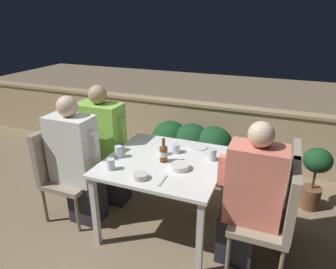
{
  "coord_description": "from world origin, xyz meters",
  "views": [
    {
      "loc": [
        0.92,
        -2.24,
        1.95
      ],
      "look_at": [
        0.0,
        0.08,
        0.94
      ],
      "focal_mm": 32.0,
      "sensor_mm": 36.0,
      "label": 1
    }
  ],
  "objects": [
    {
      "name": "glass_cup_4",
      "position": [
        -0.36,
        -0.33,
        0.77
      ],
      "size": [
        0.07,
        0.07,
        0.1
      ],
      "color": "silver",
      "rests_on": "dining_table"
    },
    {
      "name": "chair_left_far",
      "position": [
        -0.98,
        0.2,
        0.54
      ],
      "size": [
        0.46,
        0.45,
        0.94
      ],
      "color": "gray",
      "rests_on": "ground_plane"
    },
    {
      "name": "person_white_polo",
      "position": [
        -0.83,
        -0.19,
        0.64
      ],
      "size": [
        0.5,
        0.26,
        1.28
      ],
      "color": "#282833",
      "rests_on": "ground_plane"
    },
    {
      "name": "potted_plant",
      "position": [
        1.34,
        0.85,
        0.42
      ],
      "size": [
        0.28,
        0.28,
        0.69
      ],
      "color": "brown",
      "rests_on": "ground_plane"
    },
    {
      "name": "fork_0",
      "position": [
        0.12,
        -0.35,
        0.73
      ],
      "size": [
        0.02,
        0.17,
        0.01
      ],
      "color": "silver",
      "rests_on": "dining_table"
    },
    {
      "name": "bowl_0",
      "position": [
        -0.06,
        -0.38,
        0.75
      ],
      "size": [
        0.12,
        0.12,
        0.05
      ],
      "color": "beige",
      "rests_on": "dining_table"
    },
    {
      "name": "person_coral_top",
      "position": [
        0.78,
        -0.18,
        0.63
      ],
      "size": [
        0.5,
        0.26,
        1.25
      ],
      "color": "#282833",
      "rests_on": "ground_plane"
    },
    {
      "name": "chair_right_near",
      "position": [
        0.99,
        -0.18,
        0.54
      ],
      "size": [
        0.46,
        0.45,
        0.94
      ],
      "color": "gray",
      "rests_on": "ground_plane"
    },
    {
      "name": "glass_cup_2",
      "position": [
        -0.42,
        -0.1,
        0.78
      ],
      "size": [
        0.07,
        0.07,
        0.11
      ],
      "color": "silver",
      "rests_on": "dining_table"
    },
    {
      "name": "person_green_blouse",
      "position": [
        -0.78,
        0.2,
        0.65
      ],
      "size": [
        0.52,
        0.26,
        1.3
      ],
      "color": "#282833",
      "rests_on": "ground_plane"
    },
    {
      "name": "dining_table",
      "position": [
        0.0,
        0.0,
        0.64
      ],
      "size": [
        1.05,
        1.01,
        0.72
      ],
      "color": "white",
      "rests_on": "ground_plane"
    },
    {
      "name": "parapet_wall",
      "position": [
        0.0,
        1.58,
        0.42
      ],
      "size": [
        9.0,
        0.18,
        0.82
      ],
      "color": "tan",
      "rests_on": "ground_plane"
    },
    {
      "name": "glass_cup_3",
      "position": [
        0.39,
        0.16,
        0.78
      ],
      "size": [
        0.08,
        0.08,
        0.11
      ],
      "color": "silver",
      "rests_on": "dining_table"
    },
    {
      "name": "bowl_1",
      "position": [
        0.18,
        -0.11,
        0.75
      ],
      "size": [
        0.17,
        0.17,
        0.05
      ],
      "color": "silver",
      "rests_on": "dining_table"
    },
    {
      "name": "glass_cup_1",
      "position": [
        -0.06,
        0.1,
        0.76
      ],
      "size": [
        0.08,
        0.08,
        0.08
      ],
      "color": "silver",
      "rests_on": "dining_table"
    },
    {
      "name": "ground_plane",
      "position": [
        0.0,
        0.0,
        0.0
      ],
      "size": [
        16.0,
        16.0,
        0.0
      ],
      "primitive_type": "plane",
      "color": "#847056"
    },
    {
      "name": "planter_hedge",
      "position": [
        -0.07,
        1.05,
        0.39
      ],
      "size": [
        1.03,
        0.47,
        0.7
      ],
      "color": "brown",
      "rests_on": "ground_plane"
    },
    {
      "name": "beer_bottle",
      "position": [
        0.0,
        -0.03,
        0.81
      ],
      "size": [
        0.07,
        0.07,
        0.22
      ],
      "color": "brown",
      "rests_on": "dining_table"
    },
    {
      "name": "plate_0",
      "position": [
        0.2,
        0.38,
        0.73
      ],
      "size": [
        0.2,
        0.2,
        0.01
      ],
      "color": "white",
      "rests_on": "dining_table"
    },
    {
      "name": "chair_right_far",
      "position": [
        0.99,
        0.2,
        0.54
      ],
      "size": [
        0.46,
        0.45,
        0.94
      ],
      "color": "gray",
      "rests_on": "ground_plane"
    },
    {
      "name": "glass_cup_0",
      "position": [
        0.04,
        0.18,
        0.76
      ],
      "size": [
        0.08,
        0.08,
        0.08
      ],
      "color": "silver",
      "rests_on": "dining_table"
    },
    {
      "name": "chair_left_near",
      "position": [
        -1.04,
        -0.19,
        0.54
      ],
      "size": [
        0.46,
        0.45,
        0.94
      ],
      "color": "gray",
      "rests_on": "ground_plane"
    }
  ]
}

